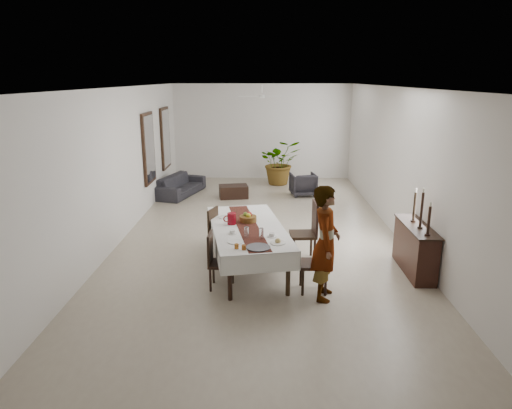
% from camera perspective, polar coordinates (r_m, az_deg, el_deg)
% --- Properties ---
extents(floor, '(6.00, 12.00, 0.00)m').
position_cam_1_polar(floor, '(10.23, 0.57, -3.78)').
color(floor, '#B0A38C').
rests_on(floor, ground).
extents(ceiling, '(6.00, 12.00, 0.02)m').
position_cam_1_polar(ceiling, '(9.65, 0.63, 14.45)').
color(ceiling, white).
rests_on(ceiling, wall_back).
extents(wall_back, '(6.00, 0.02, 3.20)m').
position_cam_1_polar(wall_back, '(15.75, 0.76, 9.06)').
color(wall_back, silver).
rests_on(wall_back, floor).
extents(wall_front, '(6.00, 0.02, 3.20)m').
position_cam_1_polar(wall_front, '(4.07, -0.01, -10.58)').
color(wall_front, silver).
rests_on(wall_front, floor).
extents(wall_left, '(0.02, 12.00, 3.20)m').
position_cam_1_polar(wall_left, '(10.28, -16.43, 4.92)').
color(wall_left, silver).
rests_on(wall_left, floor).
extents(wall_right, '(0.02, 12.00, 3.20)m').
position_cam_1_polar(wall_right, '(10.24, 17.69, 4.78)').
color(wall_right, silver).
rests_on(wall_right, floor).
extents(dining_table_top, '(1.52, 2.70, 0.05)m').
position_cam_1_polar(dining_table_top, '(8.24, -1.08, -2.96)').
color(dining_table_top, black).
rests_on(dining_table_top, table_leg_fl).
extents(table_leg_fl, '(0.09, 0.09, 0.74)m').
position_cam_1_polar(table_leg_fl, '(7.21, -3.29, -9.19)').
color(table_leg_fl, black).
rests_on(table_leg_fl, floor).
extents(table_leg_fr, '(0.09, 0.09, 0.74)m').
position_cam_1_polar(table_leg_fr, '(7.37, 4.03, -8.66)').
color(table_leg_fr, black).
rests_on(table_leg_fr, floor).
extents(table_leg_bl, '(0.09, 0.09, 0.74)m').
position_cam_1_polar(table_leg_bl, '(9.46, -5.00, -3.09)').
color(table_leg_bl, black).
rests_on(table_leg_bl, floor).
extents(table_leg_br, '(0.09, 0.09, 0.74)m').
position_cam_1_polar(table_leg_br, '(9.57, 0.59, -2.80)').
color(table_leg_br, black).
rests_on(table_leg_br, floor).
extents(tablecloth_top, '(1.75, 2.93, 0.01)m').
position_cam_1_polar(tablecloth_top, '(8.23, -1.08, -2.75)').
color(tablecloth_top, silver).
rests_on(tablecloth_top, dining_table_top).
extents(tablecloth_drape_left, '(0.53, 2.69, 0.32)m').
position_cam_1_polar(tablecloth_drape_left, '(8.22, -5.37, -4.00)').
color(tablecloth_drape_left, silver).
rests_on(tablecloth_drape_left, dining_table_top).
extents(tablecloth_drape_right, '(0.53, 2.69, 0.32)m').
position_cam_1_polar(tablecloth_drape_right, '(8.39, 3.13, -3.52)').
color(tablecloth_drape_right, white).
rests_on(tablecloth_drape_right, dining_table_top).
extents(tablecloth_drape_near, '(1.23, 0.25, 0.32)m').
position_cam_1_polar(tablecloth_drape_near, '(7.03, 0.64, -7.40)').
color(tablecloth_drape_near, white).
rests_on(tablecloth_drape_near, dining_table_top).
extents(tablecloth_drape_far, '(1.23, 0.25, 0.32)m').
position_cam_1_polar(tablecloth_drape_far, '(9.57, -2.33, -1.09)').
color(tablecloth_drape_far, silver).
rests_on(tablecloth_drape_far, dining_table_top).
extents(table_runner, '(0.86, 2.68, 0.00)m').
position_cam_1_polar(table_runner, '(8.23, -1.08, -2.70)').
color(table_runner, '#562218').
rests_on(table_runner, tablecloth_top).
extents(red_pitcher, '(0.19, 0.19, 0.21)m').
position_cam_1_polar(red_pitcher, '(8.31, -3.06, -1.77)').
color(red_pitcher, maroon).
rests_on(red_pitcher, tablecloth_top).
extents(pitcher_handle, '(0.13, 0.04, 0.13)m').
position_cam_1_polar(pitcher_handle, '(8.30, -3.68, -1.80)').
color(pitcher_handle, maroon).
rests_on(pitcher_handle, red_pitcher).
extents(wine_glass_near, '(0.07, 0.07, 0.18)m').
position_cam_1_polar(wine_glass_near, '(7.58, 0.67, -3.63)').
color(wine_glass_near, white).
rests_on(wine_glass_near, tablecloth_top).
extents(wine_glass_mid, '(0.07, 0.07, 0.18)m').
position_cam_1_polar(wine_glass_mid, '(7.64, -1.20, -3.47)').
color(wine_glass_mid, white).
rests_on(wine_glass_mid, tablecloth_top).
extents(teacup_right, '(0.10, 0.10, 0.06)m').
position_cam_1_polar(teacup_right, '(7.68, 2.00, -3.83)').
color(teacup_right, silver).
rests_on(teacup_right, saucer_right).
extents(saucer_right, '(0.16, 0.16, 0.01)m').
position_cam_1_polar(saucer_right, '(7.69, 2.00, -4.01)').
color(saucer_right, white).
rests_on(saucer_right, tablecloth_top).
extents(teacup_left, '(0.10, 0.10, 0.06)m').
position_cam_1_polar(teacup_left, '(7.83, -2.97, -3.46)').
color(teacup_left, silver).
rests_on(teacup_left, saucer_left).
extents(saucer_left, '(0.16, 0.16, 0.01)m').
position_cam_1_polar(saucer_left, '(7.84, -2.97, -3.63)').
color(saucer_left, white).
rests_on(saucer_left, tablecloth_top).
extents(plate_near_right, '(0.25, 0.25, 0.02)m').
position_cam_1_polar(plate_near_right, '(7.40, 2.75, -4.80)').
color(plate_near_right, white).
rests_on(plate_near_right, tablecloth_top).
extents(bread_near_right, '(0.10, 0.10, 0.10)m').
position_cam_1_polar(bread_near_right, '(7.39, 2.75, -4.58)').
color(bread_near_right, tan).
rests_on(bread_near_right, plate_near_right).
extents(plate_near_left, '(0.25, 0.25, 0.02)m').
position_cam_1_polar(plate_near_left, '(7.44, -2.57, -4.68)').
color(plate_near_left, white).
rests_on(plate_near_left, tablecloth_top).
extents(plate_far_left, '(0.25, 0.25, 0.02)m').
position_cam_1_polar(plate_far_left, '(8.74, -3.87, -1.59)').
color(plate_far_left, silver).
rests_on(plate_far_left, tablecloth_top).
extents(serving_tray, '(0.38, 0.38, 0.02)m').
position_cam_1_polar(serving_tray, '(7.19, 0.29, -5.38)').
color(serving_tray, '#3E3E43').
rests_on(serving_tray, tablecloth_top).
extents(jam_jar_a, '(0.07, 0.07, 0.08)m').
position_cam_1_polar(jam_jar_a, '(7.11, -1.53, -5.37)').
color(jam_jar_a, brown).
rests_on(jam_jar_a, tablecloth_top).
extents(jam_jar_b, '(0.07, 0.07, 0.08)m').
position_cam_1_polar(jam_jar_b, '(7.16, -2.45, -5.24)').
color(jam_jar_b, '#975216').
rests_on(jam_jar_b, tablecloth_top).
extents(fruit_basket, '(0.32, 0.32, 0.11)m').
position_cam_1_polar(fruit_basket, '(8.47, -1.00, -1.80)').
color(fruit_basket, brown).
rests_on(fruit_basket, tablecloth_top).
extents(fruit_red, '(0.10, 0.10, 0.10)m').
position_cam_1_polar(fruit_red, '(8.47, -0.81, -1.23)').
color(fruit_red, maroon).
rests_on(fruit_red, fruit_basket).
extents(fruit_green, '(0.08, 0.08, 0.08)m').
position_cam_1_polar(fruit_green, '(8.47, -1.32, -1.23)').
color(fruit_green, '#5A7924').
rests_on(fruit_green, fruit_basket).
extents(fruit_yellow, '(0.09, 0.09, 0.09)m').
position_cam_1_polar(fruit_yellow, '(8.40, -0.95, -1.38)').
color(fruit_yellow, gold).
rests_on(fruit_yellow, fruit_basket).
extents(chair_right_near_seat, '(0.45, 0.45, 0.05)m').
position_cam_1_polar(chair_right_near_seat, '(7.53, 7.19, -7.39)').
color(chair_right_near_seat, black).
rests_on(chair_right_near_seat, chair_right_near_leg_fl).
extents(chair_right_near_leg_fl, '(0.05, 0.05, 0.44)m').
position_cam_1_polar(chair_right_near_leg_fl, '(7.49, 8.70, -9.66)').
color(chair_right_near_leg_fl, black).
rests_on(chair_right_near_leg_fl, floor).
extents(chair_right_near_leg_fr, '(0.05, 0.05, 0.44)m').
position_cam_1_polar(chair_right_near_leg_fr, '(7.82, 8.33, -8.52)').
color(chair_right_near_leg_fr, black).
rests_on(chair_right_near_leg_fr, floor).
extents(chair_right_near_leg_bl, '(0.05, 0.05, 0.44)m').
position_cam_1_polar(chair_right_near_leg_bl, '(7.45, 5.87, -9.71)').
color(chair_right_near_leg_bl, black).
rests_on(chair_right_near_leg_bl, floor).
extents(chair_right_near_leg_br, '(0.05, 0.05, 0.44)m').
position_cam_1_polar(chair_right_near_leg_br, '(7.78, 5.63, -8.56)').
color(chair_right_near_leg_br, black).
rests_on(chair_right_near_leg_br, floor).
extents(chair_right_near_back, '(0.04, 0.45, 0.57)m').
position_cam_1_polar(chair_right_near_back, '(7.45, 8.83, -5.21)').
color(chair_right_near_back, black).
rests_on(chair_right_near_back, chair_right_near_seat).
extents(chair_right_far_seat, '(0.52, 0.52, 0.06)m').
position_cam_1_polar(chair_right_far_seat, '(8.74, 5.89, -3.77)').
color(chair_right_far_seat, black).
rests_on(chair_right_far_seat, chair_right_far_leg_fl).
extents(chair_right_far_leg_fl, '(0.05, 0.05, 0.48)m').
position_cam_1_polar(chair_right_far_leg_fl, '(8.68, 7.34, -5.85)').
color(chair_right_far_leg_fl, black).
rests_on(chair_right_far_leg_fl, floor).
extents(chair_right_far_leg_fr, '(0.05, 0.05, 0.48)m').
position_cam_1_polar(chair_right_far_leg_fr, '(9.04, 6.91, -4.93)').
color(chair_right_far_leg_fr, black).
rests_on(chair_right_far_leg_fr, floor).
extents(chair_right_far_leg_bl, '(0.05, 0.05, 0.48)m').
position_cam_1_polar(chair_right_far_leg_bl, '(8.62, 4.72, -5.92)').
color(chair_right_far_leg_bl, black).
rests_on(chair_right_far_leg_bl, floor).
extents(chair_right_far_leg_br, '(0.05, 0.05, 0.48)m').
position_cam_1_polar(chair_right_far_leg_br, '(8.99, 4.40, -5.00)').
color(chair_right_far_leg_br, black).
rests_on(chair_right_far_leg_br, floor).
extents(chair_right_far_back, '(0.08, 0.49, 0.62)m').
position_cam_1_polar(chair_right_far_back, '(8.67, 7.39, -1.67)').
color(chair_right_far_back, black).
rests_on(chair_right_far_back, chair_right_far_seat).
extents(chair_left_near_seat, '(0.42, 0.42, 0.05)m').
position_cam_1_polar(chair_left_near_seat, '(7.62, -4.33, -7.41)').
color(chair_left_near_seat, black).
rests_on(chair_left_near_seat, chair_left_near_leg_fl).
extents(chair_left_near_leg_fl, '(0.04, 0.04, 0.40)m').
position_cam_1_polar(chair_left_near_leg_fl, '(7.88, -5.33, -8.39)').
color(chair_left_near_leg_fl, black).
rests_on(chair_left_near_leg_fl, floor).
extents(chair_left_near_leg_fr, '(0.04, 0.04, 0.40)m').
position_cam_1_polar(chair_left_near_leg_fr, '(7.58, -5.72, -9.40)').
color(chair_left_near_leg_fr, black).
rests_on(chair_left_near_leg_fr, floor).
extents(chair_left_near_leg_bl, '(0.04, 0.04, 0.40)m').
position_cam_1_polar(chair_left_near_leg_bl, '(7.84, -2.92, -8.48)').
color(chair_left_near_leg_bl, black).
rests_on(chair_left_near_leg_bl, floor).
extents(chair_left_near_leg_br, '(0.04, 0.04, 0.40)m').
position_cam_1_polar(chair_left_near_leg_br, '(7.54, -3.21, -9.50)').
color(chair_left_near_leg_br, black).
rests_on(chair_left_near_leg_br, floor).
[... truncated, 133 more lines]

